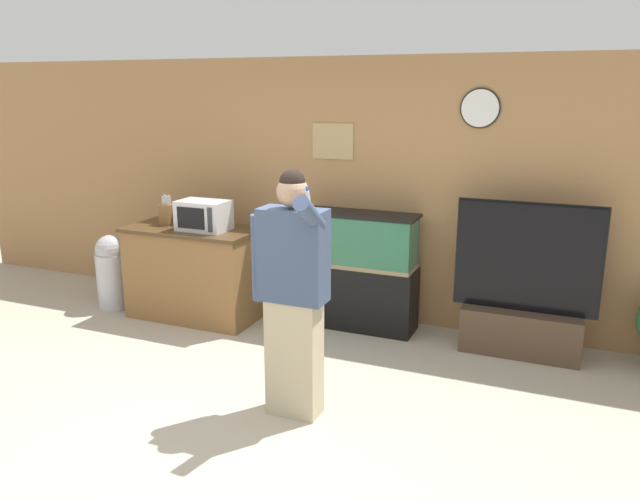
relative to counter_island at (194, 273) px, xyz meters
name	(u,v)px	position (x,y,z in m)	size (l,w,h in m)	color
ground_plane	(223,431)	(1.44, -1.83, -0.47)	(18.00, 18.00, 0.00)	#B2A893
wall_back_paneled	(352,190)	(1.44, 0.72, 0.83)	(10.00, 0.08, 2.60)	#A87A4C
counter_island	(194,273)	(0.00, 0.00, 0.00)	(1.35, 0.68, 0.94)	brown
microwave	(204,215)	(0.17, -0.04, 0.62)	(0.49, 0.34, 0.29)	silver
knife_block	(167,214)	(-0.32, 0.03, 0.58)	(0.13, 0.10, 0.31)	brown
aquarium_on_stand	(357,271)	(1.63, 0.38, 0.10)	(1.16, 0.39, 1.15)	black
tv_on_stand	(522,311)	(3.19, 0.35, -0.08)	(1.24, 0.40, 1.36)	#4C3828
person_standing	(292,292)	(1.77, -1.40, 0.46)	(0.56, 0.42, 1.78)	#BCAD89
trash_bin	(112,271)	(-0.98, -0.10, -0.06)	(0.33, 0.33, 0.80)	#B7B7BC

